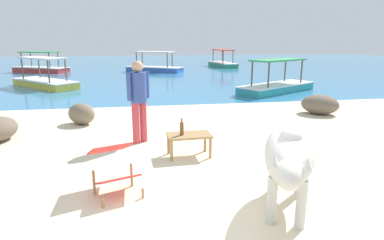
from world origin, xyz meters
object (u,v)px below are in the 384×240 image
(person_standing, at_px, (139,96))
(boat_teal, at_px, (277,85))
(cow, at_px, (290,153))
(deck_chair_near, at_px, (114,165))
(boat_green, at_px, (223,63))
(boat_red, at_px, (41,68))
(low_bench_table, at_px, (189,138))
(bottle, at_px, (182,128))
(boat_blue, at_px, (155,67))
(boat_yellow, at_px, (45,81))

(person_standing, relative_size, boat_teal, 0.43)
(cow, bearing_deg, boat_teal, -176.77)
(deck_chair_near, height_order, boat_green, boat_green)
(cow, relative_size, boat_green, 0.50)
(cow, height_order, boat_red, boat_red)
(low_bench_table, height_order, deck_chair_near, deck_chair_near)
(bottle, relative_size, deck_chair_near, 0.33)
(cow, xyz_separation_m, boat_green, (4.67, 21.21, -0.47))
(low_bench_table, bearing_deg, boat_blue, 86.14)
(low_bench_table, relative_size, boat_green, 0.21)
(boat_blue, height_order, boat_teal, same)
(bottle, xyz_separation_m, deck_chair_near, (-1.08, -1.20, -0.13))
(bottle, bearing_deg, person_standing, 126.75)
(person_standing, relative_size, boat_red, 0.43)
(low_bench_table, relative_size, boat_yellow, 0.23)
(boat_yellow, bearing_deg, low_bench_table, 163.52)
(low_bench_table, xyz_separation_m, bottle, (-0.13, -0.02, 0.18))
(boat_yellow, bearing_deg, bottle, 162.87)
(cow, distance_m, boat_yellow, 13.01)
(boat_yellow, xyz_separation_m, boat_red, (-2.11, 7.16, 0.00))
(bottle, height_order, boat_red, boat_red)
(boat_red, bearing_deg, cow, -39.63)
(boat_yellow, height_order, boat_red, same)
(person_standing, bearing_deg, boat_yellow, -9.96)
(boat_blue, bearing_deg, boat_green, 61.03)
(cow, height_order, boat_teal, boat_teal)
(cow, xyz_separation_m, bottle, (-1.01, 2.01, -0.20))
(deck_chair_near, relative_size, boat_green, 0.24)
(deck_chair_near, bearing_deg, bottle, 117.44)
(person_standing, bearing_deg, bottle, -178.31)
(low_bench_table, bearing_deg, boat_green, 70.64)
(person_standing, xyz_separation_m, boat_teal, (5.39, 5.76, -0.70))
(boat_teal, bearing_deg, person_standing, -164.08)
(cow, distance_m, bottle, 2.26)
(person_standing, height_order, boat_blue, person_standing)
(bottle, height_order, boat_teal, boat_teal)
(boat_yellow, bearing_deg, cow, 162.89)
(person_standing, bearing_deg, boat_green, -54.38)
(deck_chair_near, bearing_deg, boat_yellow, 178.21)
(bottle, distance_m, boat_yellow, 10.75)
(bottle, bearing_deg, cow, -63.45)
(cow, distance_m, person_standing, 3.45)
(cow, distance_m, boat_teal, 9.48)
(low_bench_table, height_order, person_standing, person_standing)
(boat_yellow, distance_m, boat_teal, 9.89)
(bottle, relative_size, boat_green, 0.08)
(low_bench_table, height_order, boat_red, boat_red)
(bottle, relative_size, boat_blue, 0.08)
(boat_green, height_order, boat_red, same)
(boat_yellow, height_order, boat_green, same)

